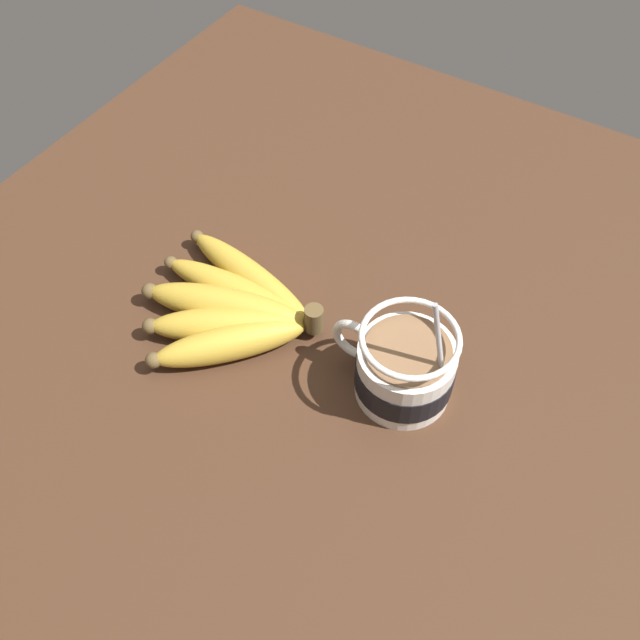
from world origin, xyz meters
The scene contains 3 objects.
table centered at (0.00, 0.00, 1.26)cm, with size 95.51×95.51×2.52cm.
coffee_mug centered at (-9.47, 3.99, 6.17)cm, with size 12.93×9.65×14.59cm.
banana_bunch centered at (9.87, 5.61, 4.37)cm, with size 20.00×18.99×4.24cm.
Camera 1 is at (-22.65, 40.66, 63.05)cm, focal length 40.00 mm.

